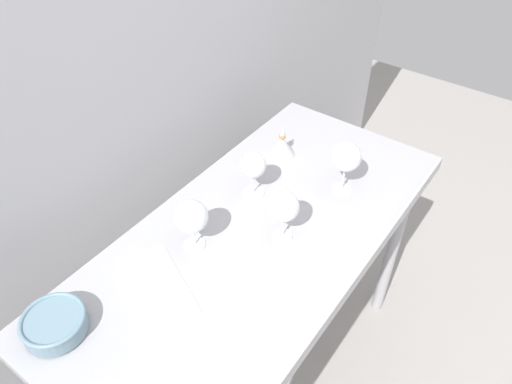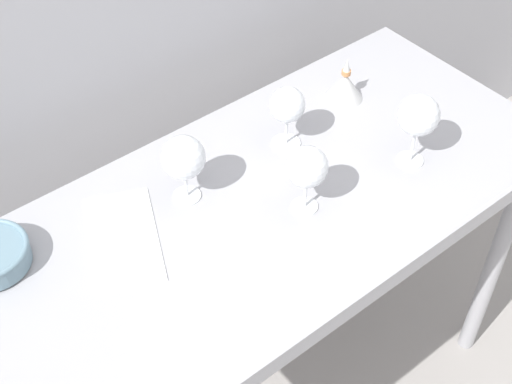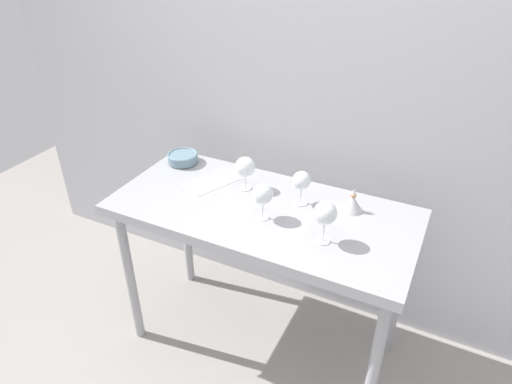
{
  "view_description": "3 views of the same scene",
  "coord_description": "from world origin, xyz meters",
  "px_view_note": "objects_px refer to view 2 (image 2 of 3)",
  "views": [
    {
      "loc": [
        -0.83,
        -0.6,
        1.98
      ],
      "look_at": [
        0.06,
        0.04,
        1.0
      ],
      "focal_mm": 33.98,
      "sensor_mm": 36.0,
      "label": 1
    },
    {
      "loc": [
        -0.75,
        -0.88,
        2.08
      ],
      "look_at": [
        -0.04,
        -0.0,
        0.94
      ],
      "focal_mm": 51.58,
      "sensor_mm": 36.0,
      "label": 2
    },
    {
      "loc": [
        0.74,
        -1.57,
        2.05
      ],
      "look_at": [
        -0.01,
        -0.04,
        1.0
      ],
      "focal_mm": 31.88,
      "sensor_mm": 36.0,
      "label": 3
    }
  ],
  "objects_px": {
    "wine_glass_near_right": "(419,117)",
    "decanter_funnel": "(345,86)",
    "wine_glass_near_center": "(307,168)",
    "tasting_sheet_upper": "(124,238)",
    "wine_glass_far_left": "(184,159)",
    "wine_glass_far_right": "(287,107)"
  },
  "relations": [
    {
      "from": "wine_glass_near_center",
      "to": "wine_glass_near_right",
      "type": "bearing_deg",
      "value": -8.27
    },
    {
      "from": "wine_glass_near_center",
      "to": "wine_glass_far_right",
      "type": "distance_m",
      "value": 0.21
    },
    {
      "from": "wine_glass_near_right",
      "to": "decanter_funnel",
      "type": "distance_m",
      "value": 0.29
    },
    {
      "from": "wine_glass_far_left",
      "to": "decanter_funnel",
      "type": "relative_size",
      "value": 1.4
    },
    {
      "from": "wine_glass_far_left",
      "to": "decanter_funnel",
      "type": "height_order",
      "value": "wine_glass_far_left"
    },
    {
      "from": "wine_glass_far_right",
      "to": "tasting_sheet_upper",
      "type": "height_order",
      "value": "wine_glass_far_right"
    },
    {
      "from": "wine_glass_near_right",
      "to": "decanter_funnel",
      "type": "xyz_separation_m",
      "value": [
        0.04,
        0.27,
        -0.1
      ]
    },
    {
      "from": "wine_glass_far_right",
      "to": "decanter_funnel",
      "type": "height_order",
      "value": "wine_glass_far_right"
    },
    {
      "from": "wine_glass_near_center",
      "to": "wine_glass_far_left",
      "type": "height_order",
      "value": "same"
    },
    {
      "from": "wine_glass_far_left",
      "to": "tasting_sheet_upper",
      "type": "relative_size",
      "value": 0.61
    },
    {
      "from": "wine_glass_far_right",
      "to": "decanter_funnel",
      "type": "xyz_separation_m",
      "value": [
        0.23,
        0.04,
        -0.08
      ]
    },
    {
      "from": "decanter_funnel",
      "to": "wine_glass_far_left",
      "type": "bearing_deg",
      "value": -175.72
    },
    {
      "from": "wine_glass_near_right",
      "to": "wine_glass_far_right",
      "type": "height_order",
      "value": "wine_glass_near_right"
    },
    {
      "from": "decanter_funnel",
      "to": "wine_glass_near_right",
      "type": "bearing_deg",
      "value": -99.22
    },
    {
      "from": "wine_glass_near_center",
      "to": "wine_glass_near_right",
      "type": "xyz_separation_m",
      "value": [
        0.29,
        -0.04,
        0.02
      ]
    },
    {
      "from": "wine_glass_near_center",
      "to": "tasting_sheet_upper",
      "type": "height_order",
      "value": "wine_glass_near_center"
    },
    {
      "from": "tasting_sheet_upper",
      "to": "wine_glass_far_left",
      "type": "bearing_deg",
      "value": 29.99
    },
    {
      "from": "wine_glass_near_center",
      "to": "decanter_funnel",
      "type": "distance_m",
      "value": 0.42
    },
    {
      "from": "wine_glass_near_center",
      "to": "decanter_funnel",
      "type": "relative_size",
      "value": 1.41
    },
    {
      "from": "tasting_sheet_upper",
      "to": "decanter_funnel",
      "type": "height_order",
      "value": "decanter_funnel"
    },
    {
      "from": "wine_glass_near_center",
      "to": "decanter_funnel",
      "type": "bearing_deg",
      "value": 34.18
    },
    {
      "from": "wine_glass_near_center",
      "to": "tasting_sheet_upper",
      "type": "bearing_deg",
      "value": 154.5
    }
  ]
}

